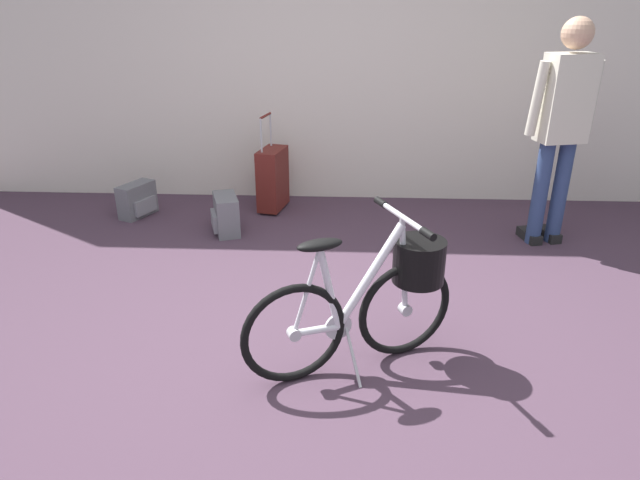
{
  "coord_description": "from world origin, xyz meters",
  "views": [
    {
      "loc": [
        0.25,
        -2.4,
        1.73
      ],
      "look_at": [
        0.11,
        0.29,
        0.55
      ],
      "focal_mm": 31.31,
      "sensor_mm": 36.0,
      "label": 1
    }
  ],
  "objects_px": {
    "rolling_suitcase": "(273,178)",
    "visitor_near_wall": "(562,122)",
    "handbag_on_floor": "(138,200)",
    "backpack_on_floor": "(226,215)",
    "folding_bike_foreground": "(376,295)"
  },
  "relations": [
    {
      "from": "rolling_suitcase",
      "to": "backpack_on_floor",
      "type": "relative_size",
      "value": 2.26
    },
    {
      "from": "visitor_near_wall",
      "to": "handbag_on_floor",
      "type": "xyz_separation_m",
      "value": [
        -3.28,
        0.39,
        -0.78
      ]
    },
    {
      "from": "visitor_near_wall",
      "to": "handbag_on_floor",
      "type": "bearing_deg",
      "value": 173.14
    },
    {
      "from": "backpack_on_floor",
      "to": "handbag_on_floor",
      "type": "bearing_deg",
      "value": 158.21
    },
    {
      "from": "rolling_suitcase",
      "to": "handbag_on_floor",
      "type": "xyz_separation_m",
      "value": [
        -1.13,
        -0.21,
        -0.14
      ]
    },
    {
      "from": "handbag_on_floor",
      "to": "folding_bike_foreground",
      "type": "bearing_deg",
      "value": -45.85
    },
    {
      "from": "rolling_suitcase",
      "to": "visitor_near_wall",
      "type": "bearing_deg",
      "value": -15.81
    },
    {
      "from": "visitor_near_wall",
      "to": "handbag_on_floor",
      "type": "height_order",
      "value": "visitor_near_wall"
    },
    {
      "from": "rolling_suitcase",
      "to": "handbag_on_floor",
      "type": "bearing_deg",
      "value": -169.34
    },
    {
      "from": "visitor_near_wall",
      "to": "rolling_suitcase",
      "type": "height_order",
      "value": "visitor_near_wall"
    },
    {
      "from": "visitor_near_wall",
      "to": "rolling_suitcase",
      "type": "xyz_separation_m",
      "value": [
        -2.14,
        0.61,
        -0.63
      ]
    },
    {
      "from": "visitor_near_wall",
      "to": "backpack_on_floor",
      "type": "bearing_deg",
      "value": 178.51
    },
    {
      "from": "folding_bike_foreground",
      "to": "rolling_suitcase",
      "type": "distance_m",
      "value": 2.34
    },
    {
      "from": "rolling_suitcase",
      "to": "backpack_on_floor",
      "type": "xyz_separation_m",
      "value": [
        -0.31,
        -0.54,
        -0.13
      ]
    },
    {
      "from": "visitor_near_wall",
      "to": "folding_bike_foreground",
      "type": "bearing_deg",
      "value": -130.39
    }
  ]
}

